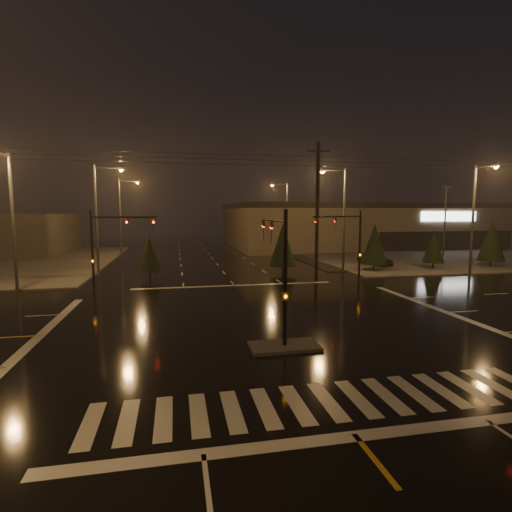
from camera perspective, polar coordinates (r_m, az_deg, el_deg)
name	(u,v)px	position (r m, az deg, el deg)	size (l,w,h in m)	color
ground	(264,323)	(21.53, 1.21, -9.53)	(140.00, 140.00, 0.00)	black
sidewalk_ne	(425,253)	(61.23, 22.95, 0.39)	(36.00, 36.00, 0.12)	#423F3B
median_island	(285,346)	(17.81, 4.10, -12.74)	(3.00, 1.60, 0.15)	#423F3B
crosswalk	(328,401)	(13.45, 10.18, -19.72)	(15.00, 2.60, 0.01)	beige
stop_bar_near	(356,436)	(11.84, 14.08, -23.69)	(16.00, 0.50, 0.01)	beige
stop_bar_far	(234,285)	(32.08, -3.12, -4.23)	(16.00, 0.50, 0.01)	beige
parking_lot	(466,254)	(62.63, 27.76, 0.27)	(50.00, 24.00, 0.08)	black
retail_building	(397,223)	(77.14, 19.44, 4.48)	(60.20, 28.30, 7.20)	#716151
signal_mast_median	(280,260)	(17.86, 3.40, -0.55)	(0.25, 4.59, 6.00)	black
signal_mast_ne	(351,237)	(33.50, 13.37, 2.59)	(4.84, 1.86, 6.00)	black
signal_mast_nw	(106,241)	(30.81, -20.69, 2.04)	(4.84, 1.86, 6.00)	black
streetlight_1	(100,213)	(38.77, -21.44, 5.79)	(2.77, 0.32, 10.00)	#38383A
streetlight_2	(122,212)	(54.60, -18.55, 5.94)	(2.77, 0.32, 10.00)	#38383A
streetlight_3	(341,213)	(39.48, 12.09, 6.09)	(2.77, 0.32, 10.00)	#38383A
streetlight_4	(285,212)	(58.36, 4.19, 6.26)	(2.77, 0.32, 10.00)	#38383A
streetlight_5	(10,213)	(33.41, -31.66, 5.26)	(0.32, 2.77, 10.00)	#38383A
streetlight_6	(476,213)	(41.11, 28.90, 5.45)	(0.32, 2.77, 10.00)	#38383A
utility_pole_1	(317,209)	(36.43, 8.74, 6.66)	(2.20, 0.32, 12.00)	black
conifer_0	(374,244)	(41.35, 16.54, 1.67)	(2.57, 2.57, 4.71)	black
conifer_1	(434,247)	(44.64, 24.05, 1.24)	(2.10, 2.10, 3.99)	black
conifer_2	(492,241)	(49.18, 30.63, 1.91)	(2.74, 2.74, 4.98)	black
conifer_3	(149,254)	(35.97, -15.01, 0.33)	(1.99, 1.99, 3.81)	black
conifer_4	(283,245)	(38.34, 3.84, 1.63)	(2.61, 2.61, 4.78)	black
car_parked	(375,259)	(45.51, 16.61, -0.37)	(1.82, 4.53, 1.54)	black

